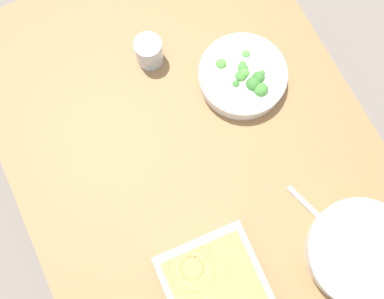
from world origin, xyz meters
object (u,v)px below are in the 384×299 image
Objects in this scene: broccoli_bowl at (243,76)px; spoon_by_stew at (322,220)px; drink_cup at (149,52)px; stew_bowl at (360,253)px.

spoon_by_stew is at bearing 1.01° from broccoli_bowl.
drink_cup is 0.61m from spoon_by_stew.
broccoli_bowl is at bearing 49.49° from drink_cup.
stew_bowl is at bearing 4.54° from broccoli_bowl.
drink_cup is at bearing -160.95° from spoon_by_stew.
broccoli_bowl is at bearing -178.99° from spoon_by_stew.
drink_cup is at bearing -130.51° from broccoli_bowl.
stew_bowl is 1.48× the size of spoon_by_stew.
stew_bowl is 0.11m from spoon_by_stew.
drink_cup reaches higher than stew_bowl.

